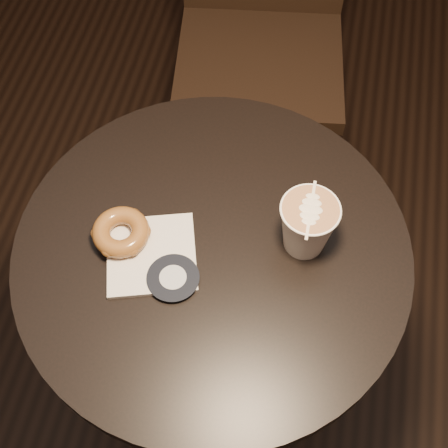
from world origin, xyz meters
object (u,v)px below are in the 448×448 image
object	(u,v)px
cafe_table	(214,295)
doughnut	(121,232)
pastry_bag	(151,255)
latte_cup	(307,226)

from	to	relation	value
cafe_table	doughnut	world-z (taller)	doughnut
pastry_bag	doughnut	world-z (taller)	doughnut
doughnut	latte_cup	size ratio (longest dim) A/B	0.90
pastry_bag	latte_cup	size ratio (longest dim) A/B	1.37
pastry_bag	latte_cup	xyz separation A→B (m)	(0.25, 0.08, 0.05)
latte_cup	pastry_bag	bearing A→B (deg)	-162.98
latte_cup	cafe_table	bearing A→B (deg)	-165.25
cafe_table	doughnut	size ratio (longest dim) A/B	7.48
cafe_table	pastry_bag	size ratio (longest dim) A/B	4.93
cafe_table	latte_cup	xyz separation A→B (m)	(0.15, 0.04, 0.26)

